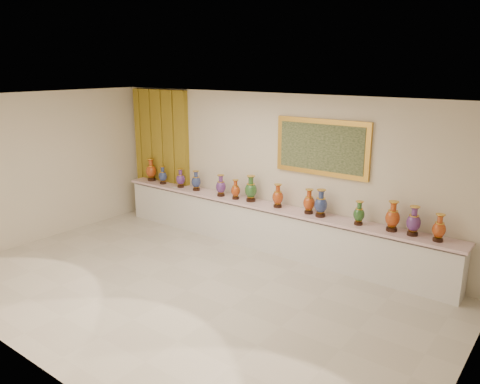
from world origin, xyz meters
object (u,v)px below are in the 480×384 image
object	(u,v)px
counter	(266,227)
vase_0	(151,171)
vase_2	(181,179)
vase_1	(163,176)

from	to	relation	value
counter	vase_0	xyz separation A→B (m)	(-3.23, 0.00, 0.70)
vase_2	counter	bearing A→B (deg)	1.04
vase_1	vase_2	distance (m)	0.54
counter	vase_2	bearing A→B (deg)	-178.96
vase_1	vase_2	world-z (taller)	vase_2
counter	vase_1	size ratio (longest dim) A/B	18.09
vase_0	vase_2	xyz separation A→B (m)	(0.98, -0.04, -0.05)
counter	vase_0	world-z (taller)	vase_0
vase_2	vase_0	bearing A→B (deg)	177.56
counter	vase_2	size ratio (longest dim) A/B	17.58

